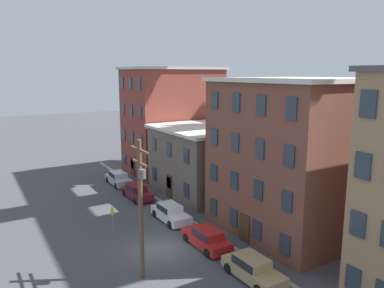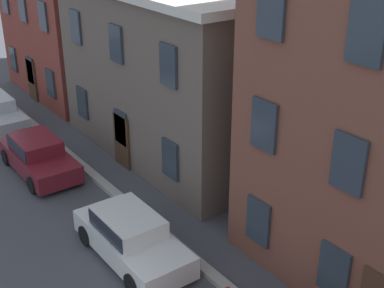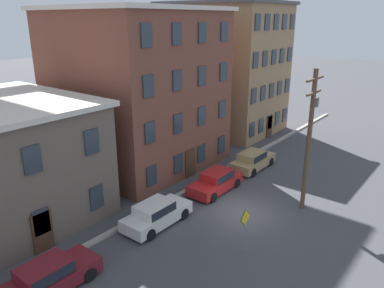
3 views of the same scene
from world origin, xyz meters
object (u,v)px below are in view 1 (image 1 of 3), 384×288
Objects in this scene: car_silver at (118,178)px; caution_sign at (113,217)px; car_tan at (253,268)px; car_red at (207,237)px; utility_pole at (141,202)px; car_maroon at (137,191)px; car_white at (170,212)px.

caution_sign reaches higher than car_silver.
car_silver is at bearing 179.80° from car_tan.
car_tan is 1.73× the size of caution_sign.
car_silver is 1.00× the size of car_red.
car_silver is at bearing 163.70° from utility_pole.
car_maroon is 9.43m from caution_sign.
car_maroon is at bearing -178.80° from car_white.
utility_pole reaches higher than car_silver.
car_red is 5.16m from car_tan.
car_white is at bearing 1.20° from car_maroon.
car_maroon is 0.50× the size of utility_pole.
car_white is 10.27m from utility_pole.
car_tan is (5.16, 0.01, 0.00)m from car_red.
utility_pole is at bearing -38.90° from car_white.
utility_pole is at bearing -76.49° from car_red.
car_white is at bearing 178.89° from car_red.
caution_sign reaches higher than car_red.
car_red is (18.65, -0.09, 0.00)m from car_silver.
car_tan is at bearing -0.55° from car_white.
car_tan is (18.08, 0.04, 0.00)m from car_maroon.
car_silver and car_white have the same top height.
car_red is 7.27m from utility_pole.
car_silver is 21.29m from utility_pole.
caution_sign is (0.71, -5.46, 0.94)m from car_white.
car_white is at bearing 0.10° from car_silver.
car_silver is at bearing 179.72° from car_red.
car_red is at bearing 0.14° from car_maroon.
car_maroon is at bearing -179.87° from car_tan.
car_tan is at bearing -0.20° from car_silver.
car_silver is 23.81m from car_tan.
car_white is 5.59m from caution_sign.
car_maroon is 12.93m from car_red.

